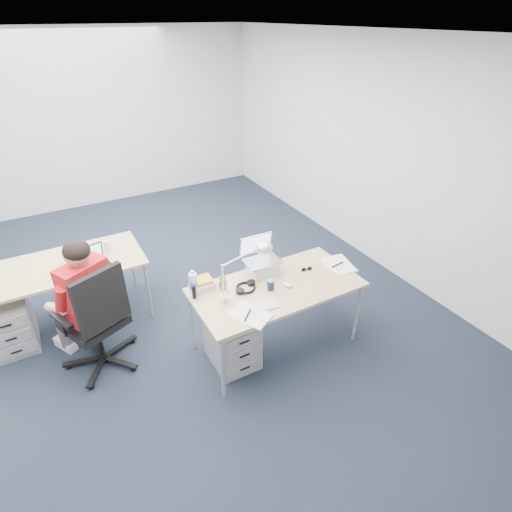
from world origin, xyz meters
The scene contains 23 objects.
floor centered at (0.00, 0.00, 0.00)m, with size 7.00×7.00×0.00m, color black.
room centered at (0.00, 0.00, 1.71)m, with size 6.02×7.02×2.80m.
desk_near centered at (0.94, -1.12, 0.68)m, with size 1.60×0.80×0.73m.
desk_far centered at (-0.79, 0.28, 0.68)m, with size 1.60×0.80×0.73m.
office_chair centered at (-0.64, -0.55, 0.32)m, with size 0.94×0.94×1.14m.
seated_person centered at (-0.72, -0.38, 0.68)m, with size 0.65×0.80×1.34m.
drawer_pedestal_near centered at (0.46, -1.12, 0.28)m, with size 0.40×0.50×0.55m, color #A7A8AC.
drawer_pedestal_far centered at (-1.39, 0.16, 0.28)m, with size 0.40×0.50×0.55m, color #A7A8AC.
silver_laptop centered at (0.94, -0.86, 0.91)m, with size 0.34×0.27×0.37m, color silver, non-canonical shape.
wireless_keyboard centered at (0.65, -1.34, 0.74)m, with size 0.32×0.13×0.02m, color white.
computer_mouse centered at (1.03, -1.18, 0.75)m, with size 0.06×0.10×0.04m, color white.
headphones centered at (0.67, -1.02, 0.75)m, with size 0.25×0.19×0.04m, color black, non-canonical shape.
can_koozie centered at (0.86, -1.14, 0.78)m, with size 0.07×0.07×0.11m, color #152443.
water_bottle centered at (0.22, -0.85, 0.85)m, with size 0.08×0.08×0.25m, color silver.
bear_figurine centered at (0.48, -0.92, 0.81)m, with size 0.08×0.06×0.15m, color #3F7920, non-canonical shape.
book_stack centered at (0.31, -0.81, 0.78)m, with size 0.22×0.16×0.10m, color silver.
cordless_phone centered at (0.19, -0.92, 0.79)m, with size 0.03×0.02×0.13m, color black.
papers_left centered at (0.51, -1.38, 0.74)m, with size 0.24×0.34×0.01m, color #FFE393.
papers_right centered at (1.69, -1.13, 0.74)m, with size 0.24×0.34×0.01m, color #FFE393.
sunglasses centered at (1.35, -1.04, 0.74)m, with size 0.11×0.05×0.03m, color black, non-canonical shape.
desk_lamp centered at (0.56, -1.09, 0.99)m, with size 0.46×0.17×0.53m, color silver, non-canonical shape.
dark_laptop centered at (-0.50, 0.07, 0.84)m, with size 0.30×0.30×0.22m, color black, non-canonical shape.
far_cup centered at (-0.31, 0.35, 0.79)m, with size 0.08×0.08×0.11m, color white.
Camera 1 is at (-0.73, -3.71, 2.95)m, focal length 28.00 mm.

